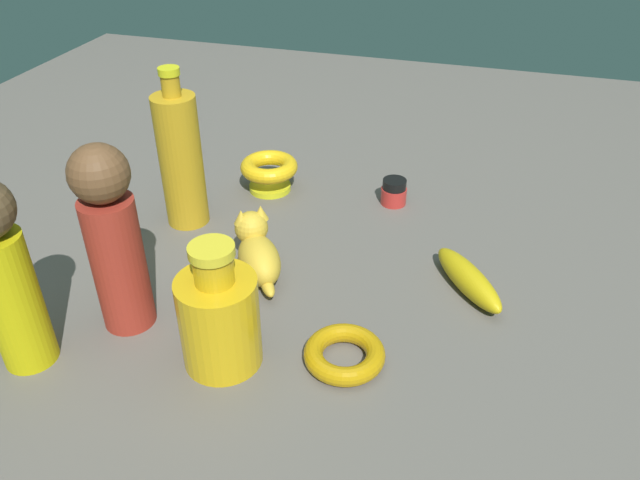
{
  "coord_description": "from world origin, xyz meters",
  "views": [
    {
      "loc": [
        0.71,
        0.21,
        0.54
      ],
      "look_at": [
        0.0,
        0.0,
        0.05
      ],
      "focal_mm": 34.82,
      "sensor_mm": 36.0,
      "label": 1
    }
  ],
  "objects_px": {
    "cat_figurine": "(257,251)",
    "bowl": "(269,170)",
    "bottle_tall": "(181,159)",
    "person_figure_child": "(4,274)",
    "person_figure_adult": "(113,238)",
    "bangle": "(344,354)",
    "bottle_short": "(219,317)",
    "nail_polish_jar": "(394,192)",
    "banana": "(468,279)"
  },
  "relations": [
    {
      "from": "bowl",
      "to": "person_figure_child",
      "type": "relative_size",
      "value": 0.41
    },
    {
      "from": "person_figure_adult",
      "to": "bottle_tall",
      "type": "bearing_deg",
      "value": -170.94
    },
    {
      "from": "bowl",
      "to": "cat_figurine",
      "type": "relative_size",
      "value": 0.81
    },
    {
      "from": "banana",
      "to": "nail_polish_jar",
      "type": "bearing_deg",
      "value": -2.64
    },
    {
      "from": "bottle_tall",
      "to": "cat_figurine",
      "type": "bearing_deg",
      "value": 57.66
    },
    {
      "from": "person_figure_adult",
      "to": "banana",
      "type": "height_order",
      "value": "person_figure_adult"
    },
    {
      "from": "bowl",
      "to": "banana",
      "type": "xyz_separation_m",
      "value": [
        0.19,
        0.37,
        -0.02
      ]
    },
    {
      "from": "bangle",
      "to": "nail_polish_jar",
      "type": "bearing_deg",
      "value": -177.7
    },
    {
      "from": "bottle_short",
      "to": "cat_figurine",
      "type": "bearing_deg",
      "value": -172.53
    },
    {
      "from": "cat_figurine",
      "to": "bangle",
      "type": "bearing_deg",
      "value": 50.07
    },
    {
      "from": "bowl",
      "to": "nail_polish_jar",
      "type": "bearing_deg",
      "value": 94.01
    },
    {
      "from": "nail_polish_jar",
      "to": "person_figure_child",
      "type": "height_order",
      "value": "person_figure_child"
    },
    {
      "from": "nail_polish_jar",
      "to": "bowl",
      "type": "distance_m",
      "value": 0.22
    },
    {
      "from": "person_figure_adult",
      "to": "bottle_short",
      "type": "xyz_separation_m",
      "value": [
        0.03,
        0.15,
        -0.06
      ]
    },
    {
      "from": "person_figure_adult",
      "to": "person_figure_child",
      "type": "relative_size",
      "value": 1.02
    },
    {
      "from": "cat_figurine",
      "to": "bottle_tall",
      "type": "bearing_deg",
      "value": -122.34
    },
    {
      "from": "bottle_tall",
      "to": "person_figure_adult",
      "type": "bearing_deg",
      "value": 9.06
    },
    {
      "from": "banana",
      "to": "bowl",
      "type": "bearing_deg",
      "value": 24.69
    },
    {
      "from": "cat_figurine",
      "to": "nail_polish_jar",
      "type": "bearing_deg",
      "value": 149.58
    },
    {
      "from": "person_figure_adult",
      "to": "bottle_short",
      "type": "height_order",
      "value": "person_figure_adult"
    },
    {
      "from": "cat_figurine",
      "to": "person_figure_child",
      "type": "distance_m",
      "value": 0.33
    },
    {
      "from": "bangle",
      "to": "bottle_short",
      "type": "bearing_deg",
      "value": -75.25
    },
    {
      "from": "person_figure_adult",
      "to": "bottle_tall",
      "type": "xyz_separation_m",
      "value": [
        -0.25,
        -0.04,
        -0.02
      ]
    },
    {
      "from": "bangle",
      "to": "person_figure_child",
      "type": "xyz_separation_m",
      "value": [
        0.1,
        -0.37,
        0.12
      ]
    },
    {
      "from": "nail_polish_jar",
      "to": "bottle_tall",
      "type": "relative_size",
      "value": 0.18
    },
    {
      "from": "person_figure_adult",
      "to": "bangle",
      "type": "distance_m",
      "value": 0.31
    },
    {
      "from": "bowl",
      "to": "bottle_tall",
      "type": "bearing_deg",
      "value": -34.2
    },
    {
      "from": "cat_figurine",
      "to": "person_figure_adult",
      "type": "height_order",
      "value": "person_figure_adult"
    },
    {
      "from": "nail_polish_jar",
      "to": "bottle_tall",
      "type": "xyz_separation_m",
      "value": [
        0.15,
        -0.31,
        0.09
      ]
    },
    {
      "from": "cat_figurine",
      "to": "bowl",
      "type": "bearing_deg",
      "value": -163.45
    },
    {
      "from": "bottle_short",
      "to": "person_figure_adult",
      "type": "bearing_deg",
      "value": -101.93
    },
    {
      "from": "cat_figurine",
      "to": "bottle_tall",
      "type": "distance_m",
      "value": 0.21
    },
    {
      "from": "nail_polish_jar",
      "to": "person_figure_adult",
      "type": "distance_m",
      "value": 0.5
    },
    {
      "from": "bowl",
      "to": "bottle_tall",
      "type": "height_order",
      "value": "bottle_tall"
    },
    {
      "from": "banana",
      "to": "bangle",
      "type": "distance_m",
      "value": 0.23
    },
    {
      "from": "person_figure_adult",
      "to": "person_figure_child",
      "type": "xyz_separation_m",
      "value": [
        0.1,
        -0.08,
        -0.0
      ]
    },
    {
      "from": "bottle_short",
      "to": "person_figure_child",
      "type": "distance_m",
      "value": 0.24
    },
    {
      "from": "bangle",
      "to": "bottle_tall",
      "type": "bearing_deg",
      "value": -126.34
    },
    {
      "from": "bowl",
      "to": "bottle_short",
      "type": "relative_size",
      "value": 0.61
    },
    {
      "from": "bangle",
      "to": "person_figure_child",
      "type": "relative_size",
      "value": 0.4
    },
    {
      "from": "cat_figurine",
      "to": "bangle",
      "type": "distance_m",
      "value": 0.22
    },
    {
      "from": "cat_figurine",
      "to": "banana",
      "type": "height_order",
      "value": "cat_figurine"
    },
    {
      "from": "cat_figurine",
      "to": "person_figure_adult",
      "type": "xyz_separation_m",
      "value": [
        0.14,
        -0.12,
        0.09
      ]
    },
    {
      "from": "person_figure_adult",
      "to": "cat_figurine",
      "type": "bearing_deg",
      "value": 139.48
    },
    {
      "from": "bottle_tall",
      "to": "person_figure_child",
      "type": "relative_size",
      "value": 1.04
    },
    {
      "from": "person_figure_adult",
      "to": "bottle_tall",
      "type": "distance_m",
      "value": 0.25
    },
    {
      "from": "bowl",
      "to": "bottle_short",
      "type": "xyz_separation_m",
      "value": [
        0.42,
        0.09,
        0.03
      ]
    },
    {
      "from": "bangle",
      "to": "person_figure_child",
      "type": "height_order",
      "value": "person_figure_child"
    },
    {
      "from": "bottle_tall",
      "to": "person_figure_child",
      "type": "xyz_separation_m",
      "value": [
        0.34,
        -0.04,
        0.02
      ]
    },
    {
      "from": "banana",
      "to": "bottle_short",
      "type": "relative_size",
      "value": 0.91
    }
  ]
}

